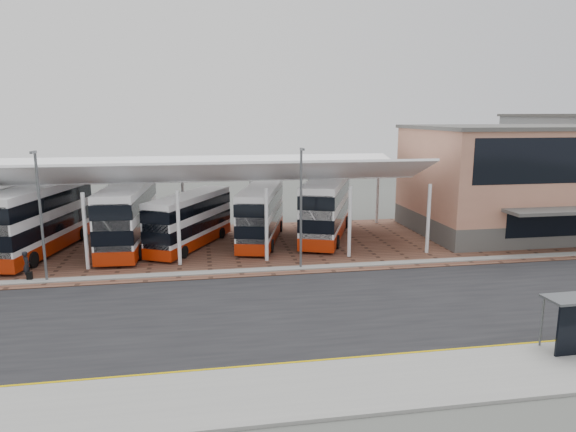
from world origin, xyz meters
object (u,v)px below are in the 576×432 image
terminal (522,179)px  bus_2 (128,217)px  bus_4 (261,214)px  bus_1 (39,220)px  bus_5 (326,208)px  bus_3 (190,221)px  pedestrian (27,265)px

terminal → bus_2: terminal is taller
terminal → bus_4: (-22.68, 0.28, -2.40)m
bus_1 → bus_5: size_ratio=1.04×
bus_1 → bus_2: bearing=16.7°
bus_3 → bus_4: 5.70m
bus_2 → bus_4: bus_2 is taller
bus_5 → bus_1: bearing=-155.2°
bus_1 → bus_2: bus_1 is taller
bus_3 → pedestrian: bearing=-119.9°
bus_5 → pedestrian: 22.57m
bus_3 → bus_5: bus_5 is taller
terminal → bus_2: (-32.97, 0.02, -2.18)m
terminal → pedestrian: 39.10m
bus_1 → pedestrian: 6.75m
bus_2 → bus_3: 4.71m
pedestrian → bus_2: bearing=-58.2°
bus_2 → bus_5: size_ratio=0.99×
bus_2 → pedestrian: size_ratio=6.76×
bus_2 → bus_3: bus_2 is taller
bus_1 → bus_2: 6.27m
terminal → bus_4: bearing=179.3°
bus_5 → bus_4: bearing=-153.2°
bus_5 → pedestrian: bus_5 is taller
bus_2 → bus_3: (4.65, -0.59, -0.38)m
bus_3 → pedestrian: 11.91m
bus_3 → bus_5: (11.15, 1.36, 0.38)m
terminal → bus_2: bearing=180.0°
bus_1 → bus_5: (22.05, 1.27, -0.06)m
bus_3 → bus_4: (5.63, 0.85, 0.16)m
bus_3 → bus_4: bearing=36.0°
bus_1 → bus_2: (6.25, 0.51, -0.06)m
bus_1 → bus_5: bearing=15.4°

